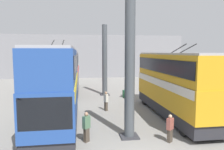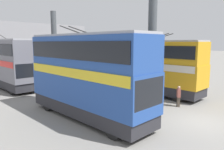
{
  "view_description": "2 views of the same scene",
  "coord_description": "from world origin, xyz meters",
  "px_view_note": "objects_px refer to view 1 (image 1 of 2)",
  "views": [
    {
      "loc": [
        -8.75,
        2.84,
        5.06
      ],
      "look_at": [
        9.73,
        0.15,
        3.1
      ],
      "focal_mm": 35.0,
      "sensor_mm": 36.0,
      "label": 1
    },
    {
      "loc": [
        -5.32,
        12.79,
        4.83
      ],
      "look_at": [
        9.05,
        -1.49,
        1.8
      ],
      "focal_mm": 35.0,
      "sensor_mm": 36.0,
      "label": 2
    }
  ],
  "objects_px": {
    "person_by_left_row": "(170,128)",
    "oil_drum": "(125,94)",
    "bus_left_near": "(174,81)",
    "person_by_right_row": "(86,126)",
    "bus_right_far": "(68,69)",
    "person_aisle_midway": "(106,101)",
    "bus_right_mid": "(57,84)"
  },
  "relations": [
    {
      "from": "person_by_left_row",
      "to": "oil_drum",
      "type": "xyz_separation_m",
      "value": [
        12.38,
        -0.01,
        -0.42
      ]
    },
    {
      "from": "bus_left_near",
      "to": "person_by_left_row",
      "type": "xyz_separation_m",
      "value": [
        -4.74,
        2.26,
        -2.02
      ]
    },
    {
      "from": "bus_left_near",
      "to": "oil_drum",
      "type": "height_order",
      "value": "bus_left_near"
    },
    {
      "from": "person_by_right_row",
      "to": "person_by_left_row",
      "type": "distance_m",
      "value": 4.7
    },
    {
      "from": "bus_right_far",
      "to": "person_aisle_midway",
      "type": "xyz_separation_m",
      "value": [
        -9.81,
        -3.66,
        -2.05
      ]
    },
    {
      "from": "person_by_left_row",
      "to": "bus_right_far",
      "type": "bearing_deg",
      "value": 162.09
    },
    {
      "from": "bus_left_near",
      "to": "oil_drum",
      "type": "bearing_deg",
      "value": 16.43
    },
    {
      "from": "bus_right_mid",
      "to": "person_by_left_row",
      "type": "relative_size",
      "value": 6.03
    },
    {
      "from": "bus_left_near",
      "to": "person_by_right_row",
      "type": "bearing_deg",
      "value": 120.32
    },
    {
      "from": "person_aisle_midway",
      "to": "oil_drum",
      "type": "bearing_deg",
      "value": 40.08
    },
    {
      "from": "bus_right_far",
      "to": "person_by_left_row",
      "type": "bearing_deg",
      "value": -159.17
    },
    {
      "from": "bus_right_far",
      "to": "bus_right_mid",
      "type": "bearing_deg",
      "value": 180.0
    },
    {
      "from": "bus_right_mid",
      "to": "bus_left_near",
      "type": "bearing_deg",
      "value": -77.97
    },
    {
      "from": "person_by_right_row",
      "to": "person_aisle_midway",
      "type": "distance_m",
      "value": 6.7
    },
    {
      "from": "bus_left_near",
      "to": "bus_right_far",
      "type": "height_order",
      "value": "bus_right_far"
    },
    {
      "from": "bus_left_near",
      "to": "bus_right_far",
      "type": "bearing_deg",
      "value": 35.52
    },
    {
      "from": "bus_left_near",
      "to": "person_by_left_row",
      "type": "bearing_deg",
      "value": 154.47
    },
    {
      "from": "person_by_left_row",
      "to": "person_by_right_row",
      "type": "bearing_deg",
      "value": -137.32
    },
    {
      "from": "bus_right_far",
      "to": "oil_drum",
      "type": "height_order",
      "value": "bus_right_far"
    },
    {
      "from": "person_by_right_row",
      "to": "bus_left_near",
      "type": "bearing_deg",
      "value": -102.7
    },
    {
      "from": "bus_right_mid",
      "to": "person_by_right_row",
      "type": "bearing_deg",
      "value": -140.46
    },
    {
      "from": "bus_right_far",
      "to": "person_aisle_midway",
      "type": "bearing_deg",
      "value": -159.51
    },
    {
      "from": "person_by_right_row",
      "to": "oil_drum",
      "type": "bearing_deg",
      "value": -64.75
    },
    {
      "from": "oil_drum",
      "to": "bus_right_far",
      "type": "bearing_deg",
      "value": 54.77
    },
    {
      "from": "bus_right_far",
      "to": "person_aisle_midway",
      "type": "distance_m",
      "value": 10.67
    },
    {
      "from": "bus_right_mid",
      "to": "oil_drum",
      "type": "bearing_deg",
      "value": -34.21
    },
    {
      "from": "person_by_right_row",
      "to": "oil_drum",
      "type": "relative_size",
      "value": 2.09
    },
    {
      "from": "oil_drum",
      "to": "person_by_left_row",
      "type": "bearing_deg",
      "value": 179.95
    },
    {
      "from": "bus_right_mid",
      "to": "person_aisle_midway",
      "type": "distance_m",
      "value": 6.01
    },
    {
      "from": "bus_right_far",
      "to": "oil_drum",
      "type": "distance_m",
      "value": 8.3
    },
    {
      "from": "bus_right_far",
      "to": "person_by_right_row",
      "type": "bearing_deg",
      "value": -173.67
    },
    {
      "from": "person_by_right_row",
      "to": "oil_drum",
      "type": "height_order",
      "value": "person_by_right_row"
    }
  ]
}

